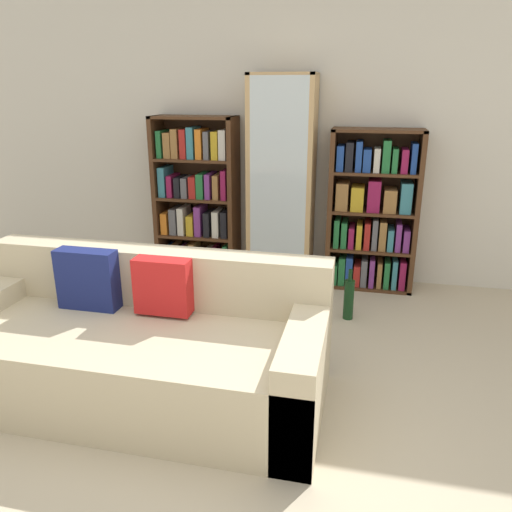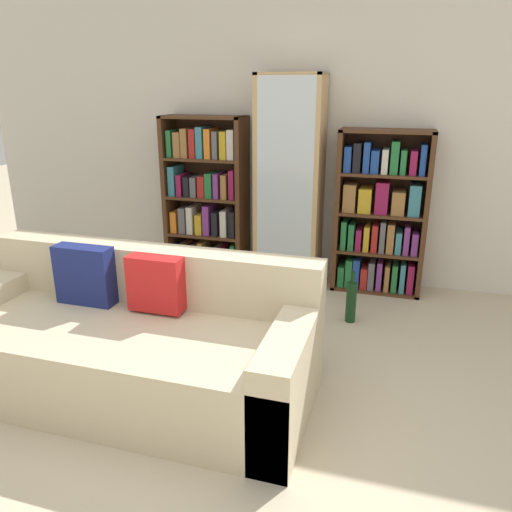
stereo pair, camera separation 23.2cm
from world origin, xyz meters
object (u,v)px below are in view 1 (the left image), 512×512
(couch, at_px, (138,349))
(wine_bottle, at_px, (349,299))
(display_cabinet, at_px, (282,183))
(bookshelf_left, at_px, (197,200))
(bookshelf_right, at_px, (372,214))

(couch, height_order, wine_bottle, couch)
(wine_bottle, bearing_deg, display_cabinet, 132.78)
(bookshelf_left, xyz_separation_m, bookshelf_right, (1.58, -0.00, -0.05))
(bookshelf_right, height_order, wine_bottle, bookshelf_right)
(bookshelf_right, bearing_deg, wine_bottle, -100.28)
(couch, distance_m, bookshelf_left, 2.06)
(bookshelf_left, xyz_separation_m, display_cabinet, (0.80, -0.02, 0.19))
(couch, xyz_separation_m, bookshelf_left, (-0.33, 1.99, 0.42))
(couch, height_order, bookshelf_right, bookshelf_right)
(bookshelf_left, distance_m, display_cabinet, 0.82)
(bookshelf_right, bearing_deg, display_cabinet, -178.84)
(couch, relative_size, wine_bottle, 5.25)
(display_cabinet, xyz_separation_m, bookshelf_right, (0.79, 0.02, -0.24))
(couch, xyz_separation_m, display_cabinet, (0.47, 1.97, 0.61))
(display_cabinet, height_order, bookshelf_right, display_cabinet)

